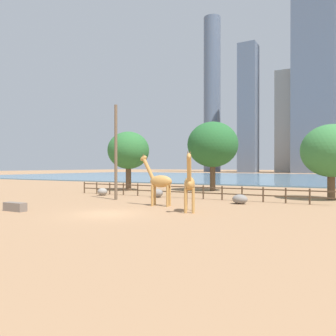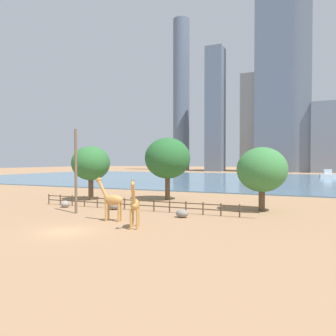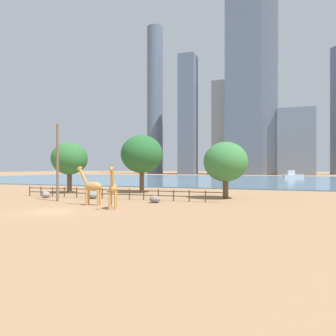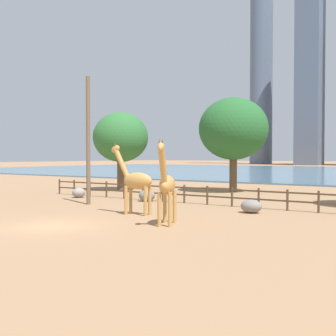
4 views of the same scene
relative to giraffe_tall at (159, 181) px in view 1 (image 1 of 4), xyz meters
name	(u,v)px [view 1 (image 1 of 4)]	position (x,y,z in m)	size (l,w,h in m)	color
ground_plane	(289,177)	(-0.83, 74.59, -1.94)	(400.00, 400.00, 0.00)	#9E7551
harbor_water	(287,177)	(-0.83, 71.59, -1.84)	(180.00, 86.00, 0.20)	slate
giraffe_tall	(159,181)	(0.00, 0.00, 0.00)	(2.81, 0.95, 4.11)	#C18C47
giraffe_companion	(189,184)	(3.57, -2.07, -0.01)	(1.53, 2.70, 4.11)	#C18C47
utility_pole	(116,152)	(-5.88, 2.18, 2.47)	(0.28, 0.28, 8.82)	brown
boulder_near_fence	(240,199)	(5.20, 4.35, -1.55)	(1.27, 1.05, 0.79)	gray
boulder_by_pole	(157,193)	(-3.73, 6.03, -1.51)	(1.24, 1.15, 0.86)	gray
boulder_small	(102,192)	(-10.02, 5.24, -1.55)	(1.05, 1.05, 0.79)	gray
feeding_trough	(15,207)	(-7.30, -7.35, -1.64)	(1.80, 0.60, 0.60)	#72665B
enclosure_fence	(182,190)	(-1.25, 6.59, -1.19)	(26.12, 0.14, 1.30)	#4C3826
tree_left_large	(213,145)	(-1.90, 16.91, 3.91)	(6.40, 6.40, 8.76)	brown
tree_center_broad	(331,151)	(11.74, 11.58, 2.59)	(5.45, 5.45, 7.01)	brown
tree_right_tall	(128,151)	(-11.70, 12.41, 3.19)	(5.34, 5.34, 7.58)	brown
skyline_block_central	(312,62)	(-0.39, 142.85, 49.69)	(17.86, 9.17, 103.26)	slate
skyline_tower_glass	(287,123)	(-13.79, 158.54, 24.14)	(10.07, 15.07, 52.18)	#B7B2A8
skyline_block_left	(248,109)	(-30.36, 143.87, 30.64)	(8.96, 9.66, 65.16)	slate
skyline_tower_short	(212,95)	(-54.35, 155.70, 42.43)	(9.65, 9.65, 88.75)	slate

